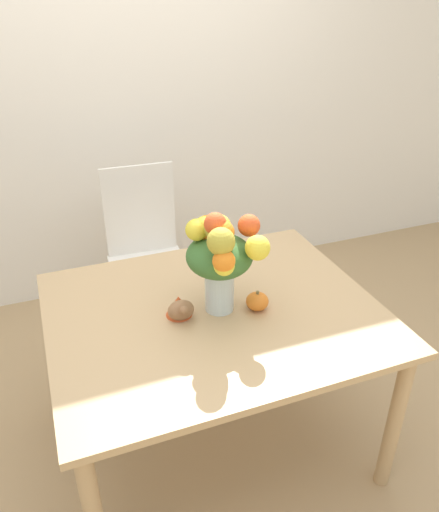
# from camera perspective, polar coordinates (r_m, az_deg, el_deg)

# --- Properties ---
(ground_plane) EXTENTS (12.00, 12.00, 0.00)m
(ground_plane) POSITION_cam_1_polar(r_m,az_deg,el_deg) (2.47, -0.53, -20.01)
(ground_plane) COLOR tan
(wall_back) EXTENTS (8.00, 0.06, 2.70)m
(wall_back) POSITION_cam_1_polar(r_m,az_deg,el_deg) (3.13, -11.04, 19.18)
(wall_back) COLOR white
(wall_back) RESTS_ON ground_plane
(dining_table) EXTENTS (1.28, 1.05, 0.73)m
(dining_table) POSITION_cam_1_polar(r_m,az_deg,el_deg) (2.03, -0.61, -8.13)
(dining_table) COLOR tan
(dining_table) RESTS_ON ground_plane
(flower_vase) EXTENTS (0.28, 0.30, 0.42)m
(flower_vase) POSITION_cam_1_polar(r_m,az_deg,el_deg) (1.84, 0.09, 0.18)
(flower_vase) COLOR silver
(flower_vase) RESTS_ON dining_table
(pumpkin) EXTENTS (0.09, 0.09, 0.08)m
(pumpkin) POSITION_cam_1_polar(r_m,az_deg,el_deg) (1.96, 4.34, -5.17)
(pumpkin) COLOR orange
(pumpkin) RESTS_ON dining_table
(turkey_figurine) EXTENTS (0.10, 0.14, 0.08)m
(turkey_figurine) POSITION_cam_1_polar(r_m,az_deg,el_deg) (1.92, -4.57, -5.88)
(turkey_figurine) COLOR #936642
(turkey_figurine) RESTS_ON dining_table
(dining_chair_near_window) EXTENTS (0.44, 0.44, 0.99)m
(dining_chair_near_window) POSITION_cam_1_polar(r_m,az_deg,el_deg) (2.83, -8.31, 0.15)
(dining_chair_near_window) COLOR white
(dining_chair_near_window) RESTS_ON ground_plane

